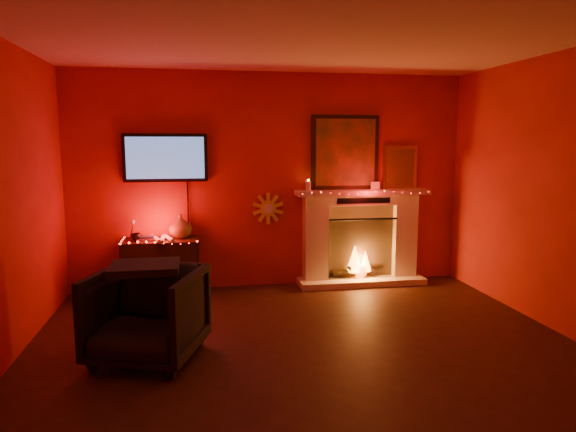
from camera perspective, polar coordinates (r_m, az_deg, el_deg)
name	(u,v)px	position (r m, az deg, el deg)	size (l,w,h in m)	color
room	(317,204)	(4.07, 3.27, 1.30)	(5.00, 5.00, 5.00)	black
fireplace	(360,228)	(6.74, 7.97, -1.36)	(1.72, 0.40, 2.18)	beige
tv	(166,158)	(6.40, -13.44, 6.29)	(1.00, 0.07, 1.24)	black
sunburst_clock	(268,209)	(6.52, -2.22, 0.84)	(0.40, 0.03, 0.40)	gold
console_table	(163,264)	(6.37, -13.76, -5.16)	(0.90, 0.53, 0.98)	black
armchair	(147,315)	(4.57, -15.36, -10.53)	(0.84, 0.87, 0.79)	black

